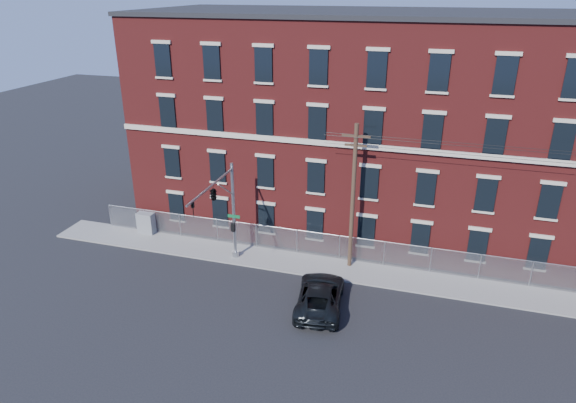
% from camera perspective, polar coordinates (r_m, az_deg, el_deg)
% --- Properties ---
extents(ground, '(140.00, 140.00, 0.00)m').
position_cam_1_polar(ground, '(31.69, 1.31, -11.61)').
color(ground, black).
rests_on(ground, ground).
extents(sidewalk, '(65.00, 3.00, 0.12)m').
position_cam_1_polar(sidewalk, '(35.47, 22.94, -9.42)').
color(sidewalk, gray).
rests_on(sidewalk, ground).
extents(mill_building, '(55.30, 14.32, 16.30)m').
position_cam_1_polar(mill_building, '(40.65, 23.71, 7.04)').
color(mill_building, maroon).
rests_on(mill_building, ground).
extents(chain_link_fence, '(59.06, 0.06, 1.85)m').
position_cam_1_polar(chain_link_fence, '(36.11, 23.02, -7.00)').
color(chain_link_fence, '#A5A8AD').
rests_on(chain_link_fence, ground).
extents(traffic_signal_mast, '(0.90, 6.75, 7.00)m').
position_cam_1_polar(traffic_signal_mast, '(32.74, -7.73, 0.13)').
color(traffic_signal_mast, '#9EA0A5').
rests_on(traffic_signal_mast, ground).
extents(utility_pole_near, '(1.80, 0.28, 10.00)m').
position_cam_1_polar(utility_pole_near, '(33.62, 7.25, 0.69)').
color(utility_pole_near, '#432F21').
rests_on(utility_pole_near, ground).
extents(pickup_truck, '(3.35, 6.01, 1.59)m').
position_cam_1_polar(pickup_truck, '(31.30, 3.58, -10.39)').
color(pickup_truck, black).
rests_on(pickup_truck, ground).
extents(utility_cabinet, '(1.34, 0.70, 1.66)m').
position_cam_1_polar(utility_cabinet, '(41.23, -15.52, -2.32)').
color(utility_cabinet, slate).
rests_on(utility_cabinet, sidewalk).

